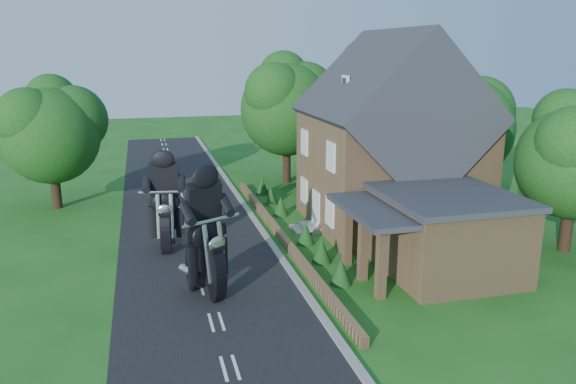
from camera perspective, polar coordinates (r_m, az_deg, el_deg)
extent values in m
plane|color=#1C5618|center=(22.82, -8.31, -9.62)|extent=(120.00, 120.00, 0.00)
cube|color=black|center=(22.81, -8.31, -9.60)|extent=(7.00, 80.00, 0.02)
cube|color=gray|center=(23.41, 0.69, -8.66)|extent=(0.30, 80.00, 0.12)
cube|color=olive|center=(28.04, -0.74, -4.42)|extent=(0.30, 22.00, 0.40)
cube|color=olive|center=(30.24, 10.25, 2.23)|extent=(8.00, 8.00, 6.00)
cube|color=#292A31|center=(29.77, 10.51, 7.88)|extent=(8.48, 8.64, 8.48)
cube|color=olive|center=(30.51, 14.29, 13.86)|extent=(0.60, 0.90, 1.60)
cube|color=white|center=(28.64, 5.84, 10.82)|extent=(0.12, 0.80, 0.90)
cube|color=black|center=(28.62, 5.73, 10.82)|extent=(0.04, 0.55, 0.65)
cube|color=white|center=(29.26, 2.85, -1.90)|extent=(0.10, 1.10, 2.10)
cube|color=gray|center=(29.43, 2.19, -3.63)|extent=(0.80, 1.60, 0.30)
cube|color=gray|center=(29.32, 1.25, -3.84)|extent=(0.80, 1.60, 0.15)
cube|color=white|center=(27.11, 4.26, -2.02)|extent=(0.10, 1.10, 1.40)
cube|color=black|center=(27.10, 4.22, -2.03)|extent=(0.04, 0.92, 1.22)
cube|color=white|center=(31.15, 1.64, 0.16)|extent=(0.10, 1.10, 1.40)
cube|color=black|center=(31.15, 1.61, 0.16)|extent=(0.04, 0.92, 1.22)
cube|color=white|center=(26.48, 4.36, 3.59)|extent=(0.10, 1.10, 1.40)
cube|color=black|center=(26.47, 4.32, 3.59)|extent=(0.04, 0.92, 1.22)
cube|color=white|center=(30.61, 1.68, 5.07)|extent=(0.10, 1.10, 1.40)
cube|color=black|center=(30.60, 1.64, 5.07)|extent=(0.04, 0.92, 1.22)
cube|color=olive|center=(24.56, 15.69, -4.27)|extent=(5.00, 5.60, 3.20)
cube|color=#292A31|center=(24.09, 15.96, -0.38)|extent=(5.30, 5.94, 0.24)
cube|color=#292A31|center=(22.78, 9.16, -1.79)|extent=(2.60, 5.32, 0.22)
cube|color=olive|center=(21.49, 9.45, -7.17)|extent=(0.35, 0.35, 2.80)
cube|color=olive|center=(23.03, 7.63, -5.61)|extent=(0.35, 0.35, 2.80)
cube|color=olive|center=(24.61, 6.05, -4.25)|extent=(0.35, 0.35, 2.80)
cylinder|color=black|center=(29.28, 26.81, -2.73)|extent=(0.56, 0.56, 2.80)
sphere|color=#144212|center=(29.24, 26.64, 6.61)|extent=(2.86, 2.86, 2.86)
cylinder|color=black|center=(35.53, 17.27, 1.11)|extent=(0.56, 0.56, 3.00)
sphere|color=#144212|center=(34.99, 17.65, 6.14)|extent=(6.00, 6.00, 6.00)
sphere|color=#144212|center=(36.12, 19.08, 7.71)|extent=(4.32, 4.32, 4.32)
sphere|color=#144212|center=(33.54, 17.09, 7.93)|extent=(3.72, 3.72, 3.72)
sphere|color=#144212|center=(35.85, 17.02, 9.75)|extent=(3.30, 3.30, 3.30)
cylinder|color=black|center=(40.83, 8.79, 3.66)|extent=(0.56, 0.56, 3.60)
sphere|color=#144212|center=(40.32, 8.99, 8.95)|extent=(7.20, 7.20, 7.20)
sphere|color=#144212|center=(41.56, 10.73, 10.52)|extent=(5.18, 5.18, 5.18)
sphere|color=#144212|center=(38.73, 7.98, 10.91)|extent=(4.46, 4.46, 4.46)
sphere|color=#144212|center=(41.53, 8.45, 12.60)|extent=(3.96, 3.96, 3.96)
cylinder|color=black|center=(39.82, 0.24, 3.42)|extent=(0.56, 0.56, 3.40)
sphere|color=#144212|center=(39.32, 0.25, 8.37)|extent=(6.40, 6.40, 6.40)
sphere|color=#144212|center=(40.24, 2.02, 9.87)|extent=(4.61, 4.61, 4.61)
sphere|color=#144212|center=(38.01, -1.03, 10.11)|extent=(3.97, 3.97, 3.97)
sphere|color=#144212|center=(40.42, -0.09, 11.72)|extent=(3.52, 3.52, 3.52)
cylinder|color=black|center=(35.98, -22.17, 0.69)|extent=(0.56, 0.56, 2.80)
sphere|color=#144212|center=(35.46, -22.62, 5.31)|extent=(5.60, 5.60, 5.60)
sphere|color=#144212|center=(35.76, -20.62, 6.92)|extent=(4.03, 4.03, 4.03)
sphere|color=#144212|center=(34.65, -24.58, 6.81)|extent=(3.47, 3.47, 3.47)
sphere|color=#144212|center=(36.34, -22.53, 8.63)|extent=(3.08, 3.08, 3.08)
cone|color=#113813|center=(22.82, 5.40, -8.03)|extent=(0.90, 0.90, 1.10)
cone|color=#113813|center=(25.01, 3.44, -5.95)|extent=(0.90, 0.90, 1.10)
cone|color=#113813|center=(27.27, 1.81, -4.20)|extent=(0.90, 0.90, 1.10)
cone|color=#113813|center=(31.88, -0.74, -1.46)|extent=(0.90, 0.90, 1.10)
cone|color=#113813|center=(34.23, -1.75, -0.36)|extent=(0.90, 0.90, 1.10)
cone|color=#113813|center=(36.60, -2.64, 0.59)|extent=(0.90, 0.90, 1.10)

